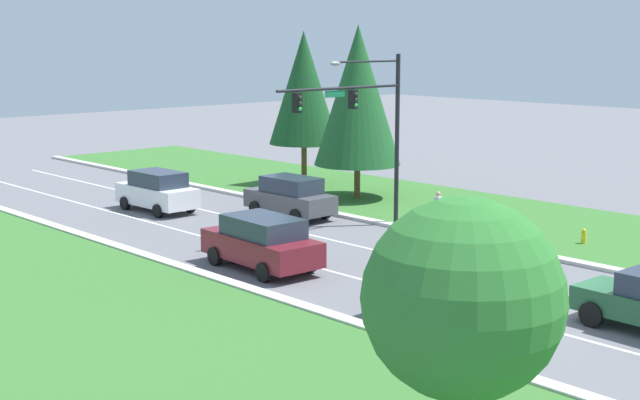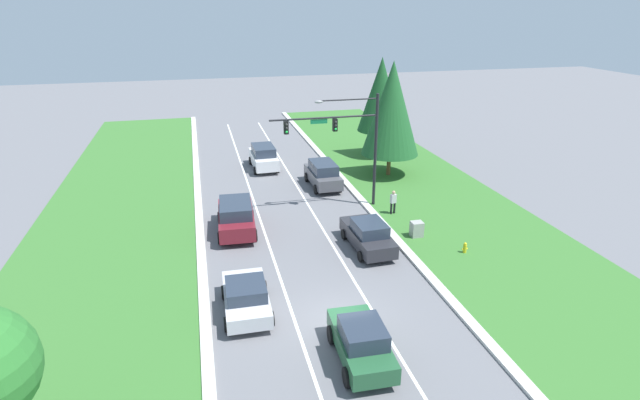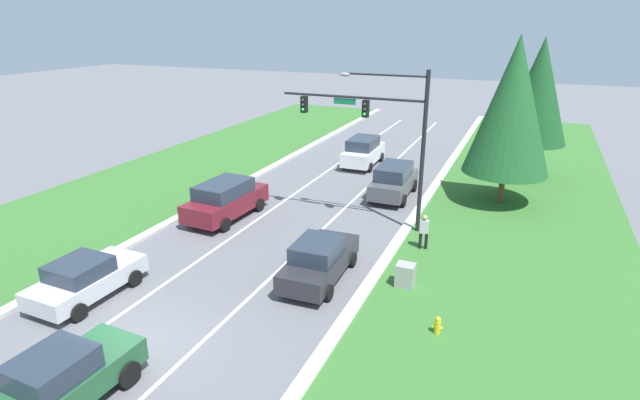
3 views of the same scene
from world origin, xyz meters
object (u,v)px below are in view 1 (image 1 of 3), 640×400
Objects in this scene: charcoal_sedan at (470,236)px; white_suv at (157,191)px; traffic_signal_mast at (366,115)px; conifer_far_right_tree at (304,88)px; fire_hydrant at (584,237)px; oak_near_left_tree at (463,300)px; graphite_suv at (290,196)px; pedestrian at (438,208)px; silver_sedan at (443,300)px; burgundy_suv at (262,242)px; utility_cabinet at (506,230)px; conifer_near_right_tree at (358,95)px.

charcoal_sedan is 1.01× the size of white_suv.
conifer_far_right_tree is (6.59, 11.33, 0.49)m from traffic_signal_mast.
oak_near_left_tree reaches higher than fire_hydrant.
pedestrian is (3.14, -6.43, -0.07)m from graphite_suv.
traffic_signal_mast is 23.81m from oak_near_left_tree.
oak_near_left_tree is (-18.61, -15.80, 2.98)m from pedestrian.
silver_sedan is 0.91× the size of charcoal_sedan.
burgundy_suv is at bearing 89.02° from silver_sedan.
conifer_far_right_tree reaches higher than burgundy_suv.
silver_sedan is at bearing -101.34° from white_suv.
oak_near_left_tree reaches higher than pedestrian.
graphite_suv is 10.56m from utility_cabinet.
conifer_near_right_tree is (0.87, 13.96, 5.15)m from fire_hydrant.
utility_cabinet is 0.59× the size of pedestrian.
graphite_suv is at bearing 87.53° from charcoal_sedan.
graphite_suv is 0.99× the size of charcoal_sedan.
white_suv is 11.45m from conifer_near_right_tree.
conifer_near_right_tree is 31.78m from oak_near_left_tree.
charcoal_sedan is 2.80× the size of pedestrian.
charcoal_sedan is (7.06, -4.10, -0.18)m from burgundy_suv.
utility_cabinet is at bearing -103.01° from conifer_near_right_tree.
burgundy_suv is at bearing -148.73° from conifer_near_right_tree.
silver_sedan is 4.28× the size of utility_cabinet.
silver_sedan is 13.92m from pedestrian.
fire_hydrant is at bearing 13.60° from silver_sedan.
charcoal_sedan is 16.75m from white_suv.
graphite_suv is at bearing 107.80° from utility_cabinet.
burgundy_suv is 20.04m from conifer_far_right_tree.
utility_cabinet is 1.43× the size of fire_hydrant.
silver_sedan reaches higher than fire_hydrant.
oak_near_left_tree is at bearing -138.07° from silver_sedan.
white_suv reaches higher than burgundy_suv.
pedestrian is 9.37m from conifer_near_right_tree.
silver_sedan is at bearing -89.09° from burgundy_suv.
silver_sedan is 0.75× the size of oak_near_left_tree.
conifer_near_right_tree reaches higher than silver_sedan.
charcoal_sedan is (-0.52, -6.16, -4.29)m from traffic_signal_mast.
fire_hydrant is 0.08× the size of conifer_far_right_tree.
fire_hydrant is (4.55, -8.13, -4.80)m from traffic_signal_mast.
white_suv is (-4.18, 10.18, -4.12)m from traffic_signal_mast.
traffic_signal_mast is 1.35× the size of oak_near_left_tree.
conifer_near_right_tree reaches higher than oak_near_left_tree.
oak_near_left_tree is at bearing 26.46° from pedestrian.
traffic_signal_mast reaches higher than fire_hydrant.
pedestrian is 2.41× the size of fire_hydrant.
utility_cabinet is at bearing -73.26° from graphite_suv.
conifer_near_right_tree reaches higher than traffic_signal_mast.
oak_near_left_tree reaches higher than graphite_suv.
traffic_signal_mast is 7.71× the size of utility_cabinet.
conifer_far_right_tree is at bearing 59.80° from traffic_signal_mast.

